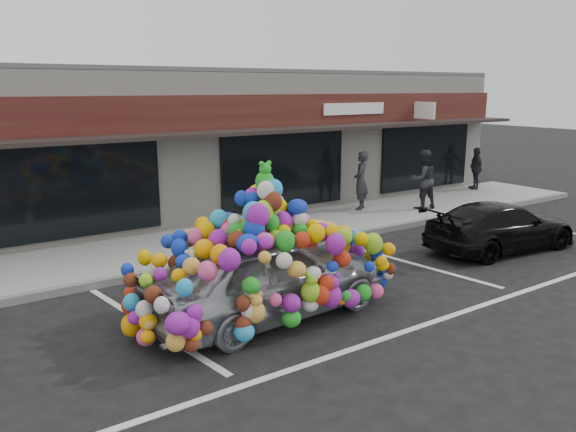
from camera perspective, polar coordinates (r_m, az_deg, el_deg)
ground at (r=10.84m, az=2.65°, el=-7.57°), size 90.00×90.00×0.00m
shop_building at (r=17.72m, az=-14.01°, el=7.28°), size 24.00×7.20×4.31m
sidewalk at (r=14.07m, az=-7.18°, el=-2.50°), size 26.00×3.00×0.15m
kerb at (r=12.80m, az=-4.09°, el=-4.00°), size 26.00×0.18×0.16m
parking_stripe_left at (r=9.59m, az=-13.89°, el=-10.78°), size 0.73×4.37×0.01m
parking_stripe_mid at (r=12.77m, az=12.24°, el=-4.65°), size 0.73×4.37×0.01m
parking_stripe_right at (r=16.98m, az=24.94°, el=-1.19°), size 0.73×4.37×0.01m
lane_line at (r=10.68m, az=19.04°, el=-8.61°), size 14.00×0.12×0.01m
toy_car at (r=9.39m, az=-2.19°, el=-5.03°), size 3.10×4.67×2.66m
black_sedan at (r=14.23m, az=20.82°, el=-1.00°), size 2.02×4.12×1.15m
pedestrian_a at (r=17.16m, az=7.42°, el=3.59°), size 0.77×0.74×1.77m
pedestrian_b at (r=17.63m, az=13.53°, el=3.64°), size 0.99×0.84×1.81m
pedestrian_c at (r=21.61m, az=18.53°, el=4.61°), size 0.96×0.76×1.52m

